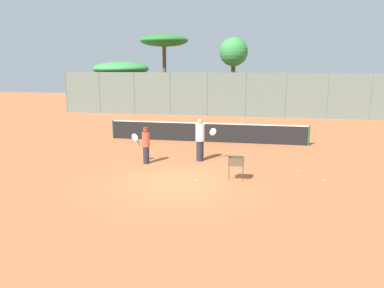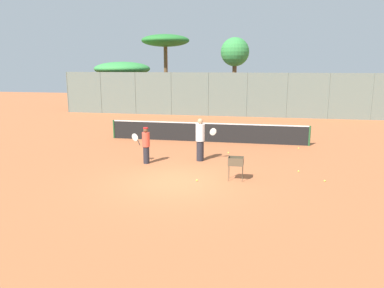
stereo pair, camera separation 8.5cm
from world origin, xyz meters
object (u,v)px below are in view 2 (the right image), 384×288
object	(u,v)px
tennis_net	(207,132)
parked_car	(204,105)
player_white_outfit	(146,145)
player_red_cap	(200,139)
ball_cart	(236,163)

from	to	relation	value
tennis_net	parked_car	size ratio (longest dim) A/B	2.64
player_white_outfit	player_red_cap	distance (m)	2.42
player_white_outfit	tennis_net	bearing A→B (deg)	-104.24
player_red_cap	parked_car	bearing A→B (deg)	87.86
parked_car	tennis_net	bearing A→B (deg)	-80.01
ball_cart	player_white_outfit	bearing A→B (deg)	157.31
player_red_cap	ball_cart	bearing A→B (deg)	-66.38
player_white_outfit	ball_cart	size ratio (longest dim) A/B	1.80
tennis_net	player_white_outfit	bearing A→B (deg)	-110.09
player_white_outfit	parked_car	distance (m)	18.38
tennis_net	ball_cart	distance (m)	7.12
player_red_cap	ball_cart	distance (m)	3.16
player_white_outfit	ball_cart	xyz separation A→B (m)	(4.02, -1.68, -0.17)
tennis_net	parked_car	xyz separation A→B (m)	(-2.34, 13.27, 0.10)
player_red_cap	parked_car	world-z (taller)	player_red_cap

